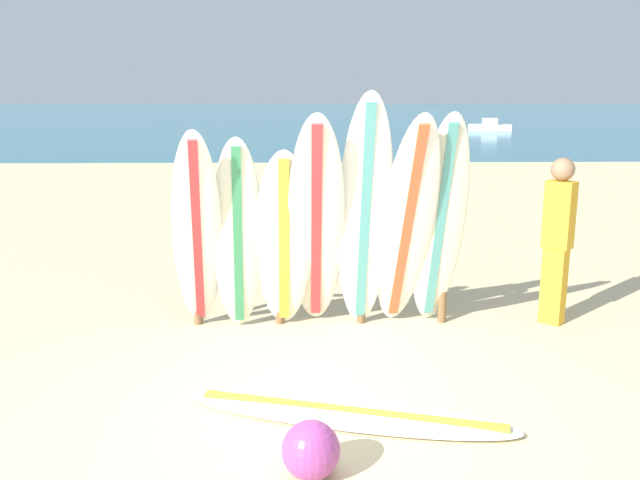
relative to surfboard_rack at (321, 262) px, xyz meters
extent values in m
plane|color=beige|center=(-0.33, -2.38, -0.67)|extent=(120.00, 120.00, 0.00)
cube|color=teal|center=(-0.33, 55.62, -0.66)|extent=(120.00, 80.00, 0.01)
cylinder|color=brown|center=(-1.30, 0.00, -0.13)|extent=(0.09, 0.09, 1.08)
cylinder|color=brown|center=(-0.43, 0.00, -0.13)|extent=(0.09, 0.09, 1.08)
cylinder|color=brown|center=(0.43, 0.00, -0.13)|extent=(0.09, 0.09, 1.08)
cylinder|color=brown|center=(1.30, 0.00, -0.13)|extent=(0.09, 0.09, 1.08)
cylinder|color=brown|center=(0.00, 0.00, 0.26)|extent=(2.69, 0.08, 0.08)
ellipsoid|color=white|center=(-1.20, -0.44, 0.39)|extent=(0.62, 1.11, 2.11)
cube|color=#B73338|center=(-1.20, -0.44, 0.39)|extent=(0.23, 0.98, 1.95)
ellipsoid|color=silver|center=(-0.82, -0.36, 0.35)|extent=(0.57, 0.73, 2.03)
cube|color=#388C59|center=(-0.82, -0.36, 0.35)|extent=(0.16, 0.65, 1.87)
ellipsoid|color=white|center=(-0.37, -0.32, 0.29)|extent=(0.60, 0.79, 1.91)
cube|color=gold|center=(-0.37, -0.32, 0.29)|extent=(0.14, 0.72, 1.76)
ellipsoid|color=white|center=(-0.05, -0.39, 0.46)|extent=(0.55, 1.15, 2.26)
cube|color=#B73338|center=(-0.05, -0.39, 0.46)|extent=(0.10, 1.07, 2.08)
ellipsoid|color=white|center=(0.42, -0.39, 0.55)|extent=(0.54, 0.91, 2.44)
cube|color=teal|center=(0.42, -0.39, 0.55)|extent=(0.11, 0.84, 2.25)
ellipsoid|color=white|center=(0.82, -0.43, 0.46)|extent=(0.65, 1.19, 2.26)
cube|color=#CC5933|center=(0.82, -0.43, 0.46)|extent=(0.20, 1.07, 2.08)
ellipsoid|color=silver|center=(1.16, -0.36, 0.46)|extent=(0.50, 1.01, 2.26)
cube|color=teal|center=(1.16, -0.36, 0.46)|extent=(0.09, 0.94, 2.09)
ellipsoid|color=white|center=(0.17, -2.12, -0.63)|extent=(2.60, 1.18, 0.07)
cube|color=gold|center=(0.17, -2.12, -0.63)|extent=(2.29, 0.71, 0.08)
cube|color=gold|center=(2.46, -0.05, -0.26)|extent=(0.27, 0.27, 0.82)
cube|color=gold|center=(2.46, -0.05, 0.50)|extent=(0.33, 0.33, 0.70)
sphere|color=#997051|center=(2.46, -0.05, 0.97)|extent=(0.24, 0.24, 0.24)
cube|color=silver|center=(10.53, 32.29, -0.49)|extent=(2.60, 1.57, 0.35)
cube|color=silver|center=(10.53, 32.29, -0.13)|extent=(1.02, 0.91, 0.36)
sphere|color=#A53F8C|center=(-0.13, -2.90, -0.48)|extent=(0.38, 0.38, 0.38)
camera|label=1|loc=(-0.16, -6.78, 1.78)|focal=37.71mm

